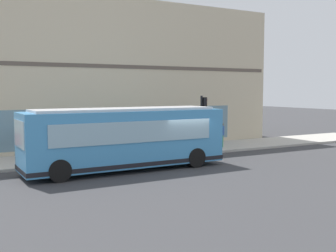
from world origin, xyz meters
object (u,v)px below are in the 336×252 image
pedestrian_near_building_entrance (89,139)px  newspaper_vending_box (90,151)px  pedestrian_by_light_pole (129,133)px  traffic_light_near_corner (203,112)px  city_bus_nearside (125,139)px  fire_hydrant (153,145)px  pedestrian_near_hydrant (222,133)px

pedestrian_near_building_entrance → newspaper_vending_box: (-2.21, 0.68, -0.42)m
pedestrian_near_building_entrance → pedestrian_by_light_pole: (0.38, -2.82, 0.19)m
traffic_light_near_corner → pedestrian_by_light_pole: (2.88, 3.80, -1.35)m
traffic_light_near_corner → pedestrian_near_building_entrance: traffic_light_near_corner is taller
pedestrian_near_building_entrance → city_bus_nearside: bearing=-178.9°
fire_hydrant → city_bus_nearside: bearing=139.4°
pedestrian_by_light_pole → city_bus_nearside: bearing=154.6°
city_bus_nearside → traffic_light_near_corner: 7.18m
pedestrian_by_light_pole → newspaper_vending_box: bearing=126.5°
fire_hydrant → pedestrian_near_hydrant: 4.88m
city_bus_nearside → pedestrian_near_hydrant: 9.30m
pedestrian_near_building_entrance → newspaper_vending_box: bearing=162.9°
traffic_light_near_corner → pedestrian_near_building_entrance: bearing=69.4°
city_bus_nearside → fire_hydrant: (4.40, -3.77, -1.04)m
traffic_light_near_corner → pedestrian_near_hydrant: traffic_light_near_corner is taller
fire_hydrant → traffic_light_near_corner: bearing=-119.4°
fire_hydrant → pedestrian_by_light_pole: size_ratio=0.41×
traffic_light_near_corner → pedestrian_by_light_pole: 4.95m
newspaper_vending_box → fire_hydrant: bearing=-74.5°
pedestrian_near_hydrant → newspaper_vending_box: pedestrian_near_hydrant is taller
city_bus_nearside → pedestrian_near_hydrant: city_bus_nearside is taller
pedestrian_near_building_entrance → traffic_light_near_corner: bearing=-110.6°
pedestrian_near_hydrant → fire_hydrant: bearing=80.8°
newspaper_vending_box → traffic_light_near_corner: bearing=-92.3°
traffic_light_near_corner → fire_hydrant: size_ratio=4.66×
fire_hydrant → pedestrian_near_hydrant: (-0.78, -4.79, 0.56)m
fire_hydrant → pedestrian_near_building_entrance: size_ratio=0.48×
traffic_light_near_corner → pedestrian_near_hydrant: (0.77, -2.04, -1.48)m
pedestrian_near_building_entrance → pedestrian_near_hydrant: (-1.73, -8.66, 0.05)m
pedestrian_by_light_pole → pedestrian_near_hydrant: bearing=-109.9°
fire_hydrant → pedestrian_near_hydrant: pedestrian_near_hydrant is taller
pedestrian_near_hydrant → newspaper_vending_box: (-0.48, 9.34, -0.47)m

